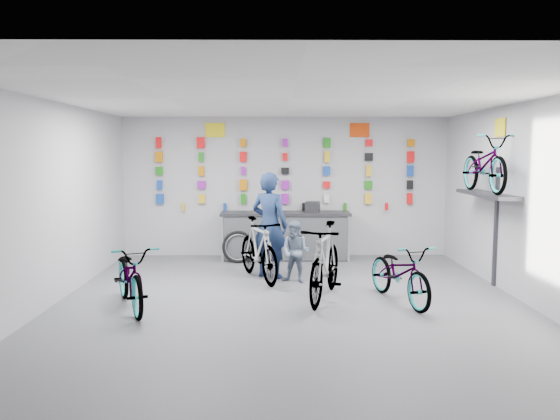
{
  "coord_description": "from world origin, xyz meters",
  "views": [
    {
      "loc": [
        -0.23,
        -7.8,
        2.24
      ],
      "look_at": [
        -0.14,
        1.4,
        1.27
      ],
      "focal_mm": 35.0,
      "sensor_mm": 36.0,
      "label": 1
    }
  ],
  "objects_px": {
    "counter": "(285,236)",
    "bike_service": "(258,249)",
    "bike_left": "(131,276)",
    "customer": "(296,252)",
    "clerk": "(270,225)",
    "bike_center": "(325,262)",
    "bike_right": "(400,272)"
  },
  "relations": [
    {
      "from": "bike_left",
      "to": "counter",
      "type": "bearing_deg",
      "value": 33.72
    },
    {
      "from": "counter",
      "to": "bike_service",
      "type": "height_order",
      "value": "bike_service"
    },
    {
      "from": "bike_center",
      "to": "clerk",
      "type": "relative_size",
      "value": 1.03
    },
    {
      "from": "clerk",
      "to": "bike_service",
      "type": "bearing_deg",
      "value": 76.88
    },
    {
      "from": "counter",
      "to": "bike_service",
      "type": "bearing_deg",
      "value": -105.23
    },
    {
      "from": "counter",
      "to": "customer",
      "type": "xyz_separation_m",
      "value": [
        0.13,
        -2.07,
        0.05
      ]
    },
    {
      "from": "bike_left",
      "to": "bike_center",
      "type": "height_order",
      "value": "bike_center"
    },
    {
      "from": "counter",
      "to": "bike_service",
      "type": "relative_size",
      "value": 1.47
    },
    {
      "from": "bike_center",
      "to": "customer",
      "type": "relative_size",
      "value": 1.82
    },
    {
      "from": "counter",
      "to": "bike_right",
      "type": "distance_m",
      "value": 3.73
    },
    {
      "from": "bike_center",
      "to": "customer",
      "type": "distance_m",
      "value": 1.2
    },
    {
      "from": "bike_left",
      "to": "customer",
      "type": "distance_m",
      "value": 2.9
    },
    {
      "from": "counter",
      "to": "bike_center",
      "type": "relative_size",
      "value": 1.38
    },
    {
      "from": "bike_left",
      "to": "bike_right",
      "type": "xyz_separation_m",
      "value": [
        3.95,
        0.3,
        -0.02
      ]
    },
    {
      "from": "bike_center",
      "to": "bike_left",
      "type": "bearing_deg",
      "value": -153.7
    },
    {
      "from": "bike_service",
      "to": "clerk",
      "type": "distance_m",
      "value": 0.5
    },
    {
      "from": "bike_left",
      "to": "clerk",
      "type": "bearing_deg",
      "value": 20.94
    },
    {
      "from": "customer",
      "to": "counter",
      "type": "bearing_deg",
      "value": 118.03
    },
    {
      "from": "clerk",
      "to": "customer",
      "type": "relative_size",
      "value": 1.77
    },
    {
      "from": "customer",
      "to": "bike_center",
      "type": "bearing_deg",
      "value": -45.76
    },
    {
      "from": "bike_right",
      "to": "customer",
      "type": "xyz_separation_m",
      "value": [
        -1.52,
        1.28,
        0.08
      ]
    },
    {
      "from": "bike_left",
      "to": "customer",
      "type": "height_order",
      "value": "customer"
    },
    {
      "from": "bike_right",
      "to": "customer",
      "type": "height_order",
      "value": "customer"
    },
    {
      "from": "clerk",
      "to": "bike_center",
      "type": "bearing_deg",
      "value": 147.76
    },
    {
      "from": "bike_center",
      "to": "clerk",
      "type": "height_order",
      "value": "clerk"
    },
    {
      "from": "counter",
      "to": "customer",
      "type": "relative_size",
      "value": 2.52
    },
    {
      "from": "bike_left",
      "to": "bike_center",
      "type": "distance_m",
      "value": 2.88
    },
    {
      "from": "clerk",
      "to": "customer",
      "type": "bearing_deg",
      "value": 166.61
    },
    {
      "from": "bike_left",
      "to": "clerk",
      "type": "xyz_separation_m",
      "value": [
        1.98,
        1.98,
        0.47
      ]
    },
    {
      "from": "bike_right",
      "to": "counter",
      "type": "bearing_deg",
      "value": 99.97
    },
    {
      "from": "customer",
      "to": "clerk",
      "type": "bearing_deg",
      "value": 162.49
    },
    {
      "from": "counter",
      "to": "bike_center",
      "type": "distance_m",
      "value": 3.24
    }
  ]
}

